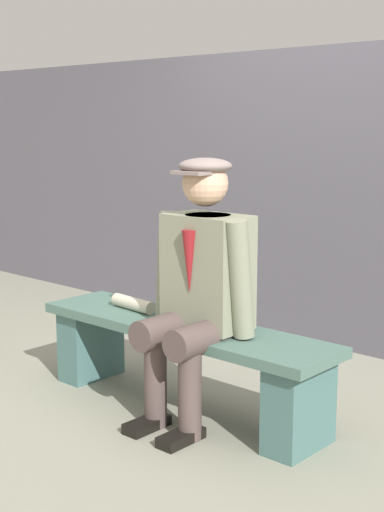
{
  "coord_description": "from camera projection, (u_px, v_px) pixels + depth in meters",
  "views": [
    {
      "loc": [
        -2.42,
        2.62,
        1.44
      ],
      "look_at": [
        -0.07,
        0.0,
        0.8
      ],
      "focal_mm": 51.43,
      "sensor_mm": 36.0,
      "label": 1
    }
  ],
  "objects": [
    {
      "name": "rolled_magazine",
      "position": [
        133.0,
        304.0,
        3.93
      ],
      "size": [
        0.3,
        0.09,
        0.07
      ],
      "primitive_type": "cylinder",
      "rotation": [
        0.0,
        1.57,
        -0.08
      ],
      "color": "beige",
      "rests_on": "bench"
    },
    {
      "name": "stadium_wall",
      "position": [
        343.0,
        199.0,
        4.71
      ],
      "size": [
        12.0,
        0.24,
        1.92
      ],
      "primitive_type": "cube",
      "color": "#5A5662",
      "rests_on": "ground"
    },
    {
      "name": "seated_man",
      "position": [
        200.0,
        282.0,
        3.48
      ],
      "size": [
        0.57,
        0.56,
        1.28
      ],
      "color": "gray",
      "rests_on": "ground"
    },
    {
      "name": "ground_plane",
      "position": [
        182.0,
        408.0,
        3.76
      ],
      "size": [
        30.0,
        30.0,
        0.0
      ],
      "primitive_type": "plane",
      "color": "gray"
    },
    {
      "name": "bench",
      "position": [
        182.0,
        353.0,
        3.71
      ],
      "size": [
        1.7,
        0.42,
        0.45
      ],
      "color": "#4A6A5F",
      "rests_on": "ground"
    }
  ]
}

